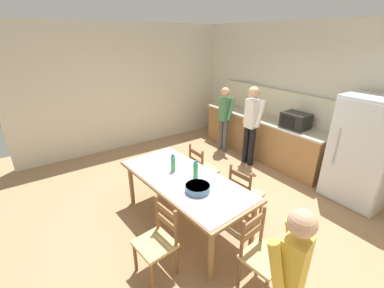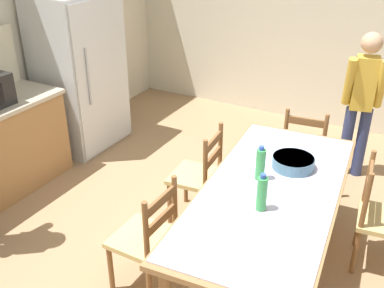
# 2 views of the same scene
# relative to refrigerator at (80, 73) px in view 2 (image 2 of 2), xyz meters

# --- Properties ---
(ground_plane) EXTENTS (8.32, 8.32, 0.00)m
(ground_plane) POSITION_rel_refrigerator_xyz_m (-1.22, -2.19, -0.89)
(ground_plane) COLOR #9E7A56
(wall_right) EXTENTS (0.12, 5.20, 2.90)m
(wall_right) POSITION_rel_refrigerator_xyz_m (2.04, -2.19, 0.56)
(wall_right) COLOR beige
(wall_right) RESTS_ON ground
(refrigerator) EXTENTS (0.90, 0.73, 1.78)m
(refrigerator) POSITION_rel_refrigerator_xyz_m (0.00, 0.00, 0.00)
(refrigerator) COLOR silver
(refrigerator) RESTS_ON ground
(dining_table) EXTENTS (2.18, 1.12, 0.78)m
(dining_table) POSITION_rel_refrigerator_xyz_m (-1.10, -2.73, -0.19)
(dining_table) COLOR olive
(dining_table) RESTS_ON ground
(bottle_near_centre) EXTENTS (0.07, 0.07, 0.27)m
(bottle_near_centre) POSITION_rel_refrigerator_xyz_m (-1.37, -2.75, 0.02)
(bottle_near_centre) COLOR green
(bottle_near_centre) RESTS_ON dining_table
(bottle_off_centre) EXTENTS (0.07, 0.07, 0.27)m
(bottle_off_centre) POSITION_rel_refrigerator_xyz_m (-1.01, -2.61, 0.02)
(bottle_off_centre) COLOR green
(bottle_off_centre) RESTS_ON dining_table
(serving_bowl) EXTENTS (0.32, 0.32, 0.09)m
(serving_bowl) POSITION_rel_refrigerator_xyz_m (-0.73, -2.77, -0.06)
(serving_bowl) COLOR slate
(serving_bowl) RESTS_ON dining_table
(chair_side_far_right) EXTENTS (0.46, 0.44, 0.91)m
(chair_side_far_right) POSITION_rel_refrigerator_xyz_m (-0.70, -1.93, -0.45)
(chair_side_far_right) COLOR brown
(chair_side_far_right) RESTS_ON ground
(chair_head_end) EXTENTS (0.45, 0.46, 0.91)m
(chair_head_end) POSITION_rel_refrigerator_xyz_m (0.23, -2.62, -0.45)
(chair_head_end) COLOR brown
(chair_head_end) RESTS_ON ground
(chair_side_near_right) EXTENTS (0.46, 0.45, 0.91)m
(chair_side_near_right) POSITION_rel_refrigerator_xyz_m (-0.57, -3.45, -0.45)
(chair_side_near_right) COLOR brown
(chair_side_near_right) RESTS_ON ground
(chair_side_far_left) EXTENTS (0.42, 0.40, 0.91)m
(chair_side_far_left) POSITION_rel_refrigerator_xyz_m (-1.64, -2.01, -0.45)
(chair_side_far_left) COLOR brown
(chair_side_far_left) RESTS_ON ground
(person_by_table) EXTENTS (0.32, 0.42, 1.54)m
(person_by_table) POSITION_rel_refrigerator_xyz_m (0.79, -2.99, -0.03)
(person_by_table) COLOR navy
(person_by_table) RESTS_ON ground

